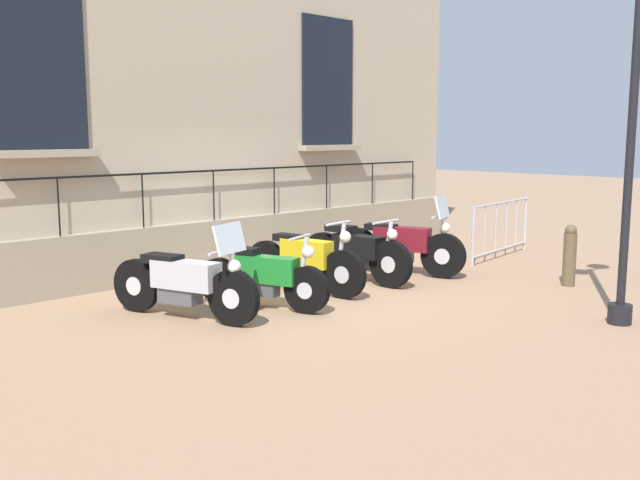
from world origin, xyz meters
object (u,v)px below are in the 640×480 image
at_px(motorcycle_silver, 185,283).
at_px(motorcycle_black, 356,254).
at_px(motorcycle_yellow, 305,262).
at_px(lamppost, 639,22).
at_px(motorcycle_green, 262,277).
at_px(crowd_barrier, 501,227).
at_px(motorcycle_maroon, 400,246).
at_px(bollard, 570,255).

xyz_separation_m(motorcycle_silver, motorcycle_black, (-0.01, 3.14, -0.01)).
relative_size(motorcycle_yellow, motorcycle_black, 1.03).
bearing_deg(lamppost, motorcycle_yellow, -158.94).
height_order(motorcycle_green, crowd_barrier, crowd_barrier).
xyz_separation_m(motorcycle_yellow, motorcycle_maroon, (0.13, 2.02, 0.01)).
xyz_separation_m(motorcycle_black, bollard, (2.46, 2.05, 0.03)).
height_order(motorcycle_green, motorcycle_black, motorcycle_black).
relative_size(motorcycle_maroon, lamppost, 0.44).
relative_size(motorcycle_green, bollard, 2.02).
height_order(motorcycle_silver, motorcycle_yellow, motorcycle_silver).
bearing_deg(motorcycle_black, motorcycle_silver, -89.85).
relative_size(motorcycle_yellow, crowd_barrier, 0.90).
bearing_deg(motorcycle_silver, lamppost, 42.71).
bearing_deg(motorcycle_yellow, bollard, 51.40).
bearing_deg(lamppost, crowd_barrier, 138.83).
height_order(motorcycle_silver, lamppost, lamppost).
xyz_separation_m(motorcycle_silver, bollard, (2.45, 5.20, 0.02)).
distance_m(motorcycle_green, bollard, 4.71).
xyz_separation_m(motorcycle_silver, motorcycle_maroon, (0.09, 4.10, 0.00)).
bearing_deg(motorcycle_silver, motorcycle_green, 76.73).
bearing_deg(motorcycle_yellow, motorcycle_silver, -88.95).
bearing_deg(motorcycle_green, crowd_barrier, 88.38).
bearing_deg(motorcycle_silver, motorcycle_maroon, 88.76).
relative_size(motorcycle_yellow, lamppost, 0.43).
distance_m(lamppost, crowd_barrier, 5.50).
distance_m(motorcycle_maroon, lamppost, 4.91).
relative_size(motorcycle_green, motorcycle_black, 0.93).
distance_m(motorcycle_silver, motorcycle_black, 3.14).
relative_size(motorcycle_maroon, bollard, 2.28).
xyz_separation_m(motorcycle_black, lamppost, (3.90, 0.45, 3.09)).
bearing_deg(crowd_barrier, bollard, -35.29).
bearing_deg(motorcycle_black, motorcycle_yellow, -91.62).
relative_size(motorcycle_green, motorcycle_yellow, 0.90).
distance_m(motorcycle_black, bollard, 3.20).
height_order(motorcycle_maroon, lamppost, lamppost).
relative_size(motorcycle_silver, lamppost, 0.43).
relative_size(motorcycle_black, motorcycle_maroon, 0.96).
height_order(motorcycle_black, bollard, motorcycle_black).
xyz_separation_m(motorcycle_silver, motorcycle_green, (0.24, 1.04, -0.05)).
distance_m(crowd_barrier, bollard, 2.51).
distance_m(motorcycle_silver, lamppost, 6.13).
height_order(crowd_barrier, bollard, crowd_barrier).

